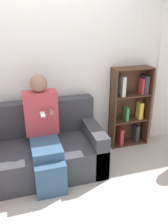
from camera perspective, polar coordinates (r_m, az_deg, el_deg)
The scene contains 5 objects.
ground_plane at distance 3.00m, azimuth -5.46°, elevation -18.75°, with size 14.00×14.00×0.00m, color #BCB2A8.
back_wall at distance 3.29m, azimuth -9.81°, elevation 10.08°, with size 10.00×0.06×2.55m.
couch at distance 3.22m, azimuth -14.04°, elevation -9.52°, with size 2.00×0.85×0.89m.
adult_seated at distance 2.96m, azimuth -9.70°, elevation -4.00°, with size 0.42×0.77×1.30m.
bookshelf at distance 3.74m, azimuth 11.01°, elevation 1.15°, with size 0.60×0.23×1.25m.
Camera 1 is at (-0.38, -2.21, 2.00)m, focal length 38.00 mm.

